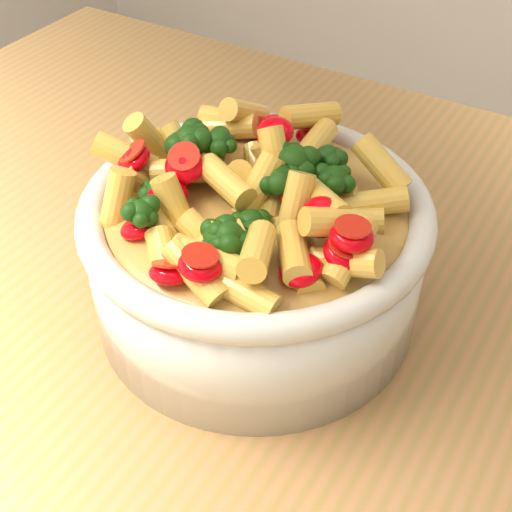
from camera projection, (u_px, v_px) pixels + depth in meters
The scene contains 3 objects.
table at pixel (361, 477), 0.53m from camera, with size 1.20×0.80×0.90m.
serving_bowl at pixel (256, 255), 0.49m from camera, with size 0.24×0.24×0.10m.
pasta_salad at pixel (256, 180), 0.45m from camera, with size 0.19×0.19×0.04m.
Camera 1 is at (0.09, -0.29, 1.27)m, focal length 50.00 mm.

